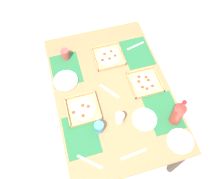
{
  "coord_description": "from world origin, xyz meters",
  "views": [
    {
      "loc": [
        0.97,
        -0.28,
        2.51
      ],
      "look_at": [
        0.0,
        0.0,
        0.76
      ],
      "focal_mm": 37.0,
      "sensor_mm": 36.0,
      "label": 1
    }
  ],
  "objects_px": {
    "cup_clear_left": "(65,54)",
    "cup_clear_right": "(99,127)",
    "soda_bottle": "(178,113)",
    "pizza_box_center": "(83,109)",
    "pizza_box_edge_far": "(108,57)",
    "plate_far_right": "(144,120)",
    "pizza_box_corner_left": "(145,83)",
    "plate_far_left": "(180,141)",
    "plate_middle": "(66,80)",
    "cup_red": "(120,118)"
  },
  "relations": [
    {
      "from": "plate_far_right",
      "to": "cup_clear_right",
      "type": "height_order",
      "value": "cup_clear_right"
    },
    {
      "from": "pizza_box_edge_far",
      "to": "pizza_box_corner_left",
      "type": "relative_size",
      "value": 1.02
    },
    {
      "from": "plate_middle",
      "to": "pizza_box_edge_far",
      "type": "bearing_deg",
      "value": 108.35
    },
    {
      "from": "pizza_box_center",
      "to": "cup_red",
      "type": "height_order",
      "value": "cup_red"
    },
    {
      "from": "soda_bottle",
      "to": "pizza_box_center",
      "type": "bearing_deg",
      "value": -113.11
    },
    {
      "from": "plate_far_right",
      "to": "plate_far_left",
      "type": "bearing_deg",
      "value": 39.93
    },
    {
      "from": "soda_bottle",
      "to": "plate_far_right",
      "type": "bearing_deg",
      "value": -105.9
    },
    {
      "from": "pizza_box_edge_far",
      "to": "plate_far_left",
      "type": "xyz_separation_m",
      "value": [
        0.94,
        0.31,
        -0.0
      ]
    },
    {
      "from": "pizza_box_edge_far",
      "to": "cup_red",
      "type": "distance_m",
      "value": 0.65
    },
    {
      "from": "pizza_box_center",
      "to": "plate_far_right",
      "type": "relative_size",
      "value": 1.32
    },
    {
      "from": "plate_far_left",
      "to": "soda_bottle",
      "type": "xyz_separation_m",
      "value": [
        -0.18,
        0.03,
        0.12
      ]
    },
    {
      "from": "cup_clear_left",
      "to": "pizza_box_corner_left",
      "type": "bearing_deg",
      "value": 52.22
    },
    {
      "from": "pizza_box_edge_far",
      "to": "plate_middle",
      "type": "bearing_deg",
      "value": -71.65
    },
    {
      "from": "pizza_box_corner_left",
      "to": "plate_far_left",
      "type": "xyz_separation_m",
      "value": [
        0.57,
        0.08,
        -0.0
      ]
    },
    {
      "from": "plate_far_left",
      "to": "pizza_box_center",
      "type": "bearing_deg",
      "value": -125.54
    },
    {
      "from": "pizza_box_center",
      "to": "cup_red",
      "type": "distance_m",
      "value": 0.32
    },
    {
      "from": "pizza_box_edge_far",
      "to": "plate_far_right",
      "type": "distance_m",
      "value": 0.7
    },
    {
      "from": "plate_far_left",
      "to": "cup_clear_right",
      "type": "bearing_deg",
      "value": -115.31
    },
    {
      "from": "cup_clear_left",
      "to": "pizza_box_center",
      "type": "bearing_deg",
      "value": 3.47
    },
    {
      "from": "plate_far_left",
      "to": "cup_clear_right",
      "type": "height_order",
      "value": "cup_clear_right"
    },
    {
      "from": "pizza_box_center",
      "to": "cup_red",
      "type": "bearing_deg",
      "value": 56.36
    },
    {
      "from": "cup_red",
      "to": "cup_clear_left",
      "type": "bearing_deg",
      "value": -158.45
    },
    {
      "from": "plate_far_right",
      "to": "cup_red",
      "type": "xyz_separation_m",
      "value": [
        -0.05,
        -0.19,
        0.04
      ]
    },
    {
      "from": "pizza_box_corner_left",
      "to": "cup_clear_right",
      "type": "bearing_deg",
      "value": -58.66
    },
    {
      "from": "cup_clear_left",
      "to": "cup_clear_right",
      "type": "distance_m",
      "value": 0.79
    },
    {
      "from": "cup_clear_left",
      "to": "plate_far_left",
      "type": "bearing_deg",
      "value": 33.47
    },
    {
      "from": "pizza_box_edge_far",
      "to": "plate_far_right",
      "type": "xyz_separation_m",
      "value": [
        0.69,
        0.11,
        -0.0
      ]
    },
    {
      "from": "plate_far_right",
      "to": "plate_middle",
      "type": "bearing_deg",
      "value": -135.35
    },
    {
      "from": "plate_far_right",
      "to": "plate_middle",
      "type": "distance_m",
      "value": 0.77
    },
    {
      "from": "pizza_box_corner_left",
      "to": "cup_clear_left",
      "type": "relative_size",
      "value": 2.56
    },
    {
      "from": "plate_middle",
      "to": "cup_red",
      "type": "bearing_deg",
      "value": 35.17
    },
    {
      "from": "soda_bottle",
      "to": "pizza_box_edge_far",
      "type": "bearing_deg",
      "value": -156.02
    },
    {
      "from": "cup_clear_right",
      "to": "plate_far_right",
      "type": "bearing_deg",
      "value": 85.84
    },
    {
      "from": "plate_middle",
      "to": "soda_bottle",
      "type": "bearing_deg",
      "value": 51.55
    },
    {
      "from": "pizza_box_center",
      "to": "cup_red",
      "type": "xyz_separation_m",
      "value": [
        0.17,
        0.26,
        0.04
      ]
    },
    {
      "from": "pizza_box_center",
      "to": "plate_middle",
      "type": "xyz_separation_m",
      "value": [
        -0.32,
        -0.09,
        -0.0
      ]
    },
    {
      "from": "pizza_box_edge_far",
      "to": "cup_clear_left",
      "type": "bearing_deg",
      "value": -106.3
    },
    {
      "from": "pizza_box_edge_far",
      "to": "soda_bottle",
      "type": "bearing_deg",
      "value": 23.98
    },
    {
      "from": "pizza_box_center",
      "to": "plate_middle",
      "type": "distance_m",
      "value": 0.33
    },
    {
      "from": "plate_middle",
      "to": "soda_bottle",
      "type": "xyz_separation_m",
      "value": [
        0.62,
        0.77,
        0.12
      ]
    },
    {
      "from": "soda_bottle",
      "to": "cup_clear_right",
      "type": "bearing_deg",
      "value": -98.8
    },
    {
      "from": "cup_red",
      "to": "cup_clear_left",
      "type": "distance_m",
      "value": 0.81
    },
    {
      "from": "pizza_box_corner_left",
      "to": "soda_bottle",
      "type": "height_order",
      "value": "soda_bottle"
    },
    {
      "from": "plate_far_right",
      "to": "cup_clear_right",
      "type": "relative_size",
      "value": 2.23
    },
    {
      "from": "pizza_box_edge_far",
      "to": "cup_clear_left",
      "type": "distance_m",
      "value": 0.4
    },
    {
      "from": "pizza_box_edge_far",
      "to": "cup_clear_right",
      "type": "height_order",
      "value": "cup_clear_right"
    },
    {
      "from": "plate_middle",
      "to": "soda_bottle",
      "type": "distance_m",
      "value": 1.0
    },
    {
      "from": "pizza_box_center",
      "to": "plate_middle",
      "type": "height_order",
      "value": "pizza_box_center"
    },
    {
      "from": "pizza_box_corner_left",
      "to": "cup_clear_left",
      "type": "distance_m",
      "value": 0.78
    },
    {
      "from": "plate_far_right",
      "to": "cup_clear_right",
      "type": "bearing_deg",
      "value": -94.16
    }
  ]
}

